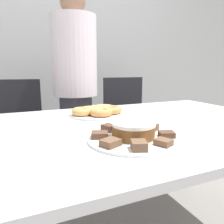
{
  "coord_description": "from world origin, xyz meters",
  "views": [
    {
      "loc": [
        -0.38,
        -0.89,
        0.98
      ],
      "look_at": [
        0.01,
        0.02,
        0.79
      ],
      "focal_mm": 35.0,
      "sensor_mm": 36.0,
      "label": 1
    }
  ],
  "objects": [
    {
      "name": "donut_2",
      "position": [
        0.09,
        0.23,
        0.76
      ],
      "size": [
        0.13,
        0.13,
        0.04
      ],
      "color": "#D18E4C",
      "rests_on": "plate_donuts"
    },
    {
      "name": "wall_back",
      "position": [
        0.0,
        1.61,
        1.3
      ],
      "size": [
        8.0,
        0.05,
        2.6
      ],
      "color": "#A8AAAD",
      "rests_on": "ground_plane"
    },
    {
      "name": "plate_cake",
      "position": [
        -0.01,
        -0.21,
        0.73
      ],
      "size": [
        0.34,
        0.34,
        0.01
      ],
      "color": "white",
      "rests_on": "table"
    },
    {
      "name": "lamington_4",
      "position": [
        -0.05,
        -0.33,
        0.75
      ],
      "size": [
        0.06,
        0.07,
        0.03
      ],
      "rotation": [
        0.0,
        0.0,
        4.35
      ],
      "color": "brown",
      "rests_on": "plate_cake"
    },
    {
      "name": "donut_0",
      "position": [
        0.03,
        0.26,
        0.76
      ],
      "size": [
        0.13,
        0.13,
        0.04
      ],
      "color": "#E5AD66",
      "rests_on": "plate_donuts"
    },
    {
      "name": "lamington_0",
      "position": [
        0.04,
        -0.1,
        0.75
      ],
      "size": [
        0.07,
        0.07,
        0.02
      ],
      "rotation": [
        0.0,
        0.0,
        1.21
      ],
      "color": "brown",
      "rests_on": "plate_cake"
    },
    {
      "name": "frosted_cake",
      "position": [
        -0.01,
        -0.21,
        0.77
      ],
      "size": [
        0.16,
        0.16,
        0.06
      ],
      "color": "brown",
      "rests_on": "plate_cake"
    },
    {
      "name": "lamington_1",
      "position": [
        -0.06,
        -0.1,
        0.75
      ],
      "size": [
        0.06,
        0.06,
        0.03
      ],
      "rotation": [
        0.0,
        0.0,
        1.99
      ],
      "color": "#513828",
      "rests_on": "plate_cake"
    },
    {
      "name": "donut_4",
      "position": [
        0.0,
        0.32,
        0.75
      ],
      "size": [
        0.11,
        0.11,
        0.03
      ],
      "color": "#D18E4C",
      "rests_on": "plate_donuts"
    },
    {
      "name": "lamington_5",
      "position": [
        0.04,
        -0.33,
        0.75
      ],
      "size": [
        0.06,
        0.07,
        0.02
      ],
      "rotation": [
        0.0,
        0.0,
        5.13
      ],
      "color": "brown",
      "rests_on": "plate_cake"
    },
    {
      "name": "lamington_7",
      "position": [
        0.1,
        -0.16,
        0.75
      ],
      "size": [
        0.06,
        0.06,
        0.03
      ],
      "rotation": [
        0.0,
        0.0,
        6.7
      ],
      "color": "brown",
      "rests_on": "plate_cake"
    },
    {
      "name": "donut_3",
      "position": [
        0.08,
        0.31,
        0.75
      ],
      "size": [
        0.12,
        0.12,
        0.03
      ],
      "color": "#E5AD66",
      "rests_on": "plate_donuts"
    },
    {
      "name": "office_chair_right",
      "position": [
        0.55,
        0.85,
        0.43
      ],
      "size": [
        0.46,
        0.46,
        0.9
      ],
      "rotation": [
        0.0,
        0.0,
        -0.05
      ],
      "color": "black",
      "rests_on": "ground_plane"
    },
    {
      "name": "table",
      "position": [
        0.0,
        0.0,
        0.66
      ],
      "size": [
        1.84,
        1.02,
        0.73
      ],
      "color": "silver",
      "rests_on": "ground_plane"
    },
    {
      "name": "lamington_3",
      "position": [
        -0.12,
        -0.26,
        0.75
      ],
      "size": [
        0.07,
        0.07,
        0.02
      ],
      "rotation": [
        0.0,
        0.0,
        3.56
      ],
      "color": "brown",
      "rests_on": "plate_cake"
    },
    {
      "name": "donut_1",
      "position": [
        0.02,
        0.18,
        0.76
      ],
      "size": [
        0.12,
        0.12,
        0.04
      ],
      "color": "#D18E4C",
      "rests_on": "plate_donuts"
    },
    {
      "name": "office_chair_left",
      "position": [
        -0.44,
        0.85,
        0.43
      ],
      "size": [
        0.52,
        0.52,
        0.9
      ],
      "rotation": [
        0.0,
        0.0,
        -0.2
      ],
      "color": "black",
      "rests_on": "ground_plane"
    },
    {
      "name": "person_standing",
      "position": [
        0.05,
        0.85,
        0.83
      ],
      "size": [
        0.35,
        0.35,
        1.57
      ],
      "color": "#383842",
      "rests_on": "ground_plane"
    },
    {
      "name": "plate_donuts",
      "position": [
        0.03,
        0.26,
        0.73
      ],
      "size": [
        0.33,
        0.33,
        0.01
      ],
      "color": "white",
      "rests_on": "table"
    },
    {
      "name": "napkin",
      "position": [
        -0.43,
        -0.07,
        0.73
      ],
      "size": [
        0.17,
        0.14,
        0.01
      ],
      "color": "white",
      "rests_on": "table"
    },
    {
      "name": "lamington_2",
      "position": [
        -0.12,
        -0.17,
        0.75
      ],
      "size": [
        0.07,
        0.07,
        0.02
      ],
      "rotation": [
        0.0,
        0.0,
        2.78
      ],
      "color": "brown",
      "rests_on": "plate_cake"
    },
    {
      "name": "lamington_6",
      "position": [
        0.11,
        -0.26,
        0.75
      ],
      "size": [
        0.07,
        0.06,
        0.02
      ],
      "rotation": [
        0.0,
        0.0,
        5.92
      ],
      "color": "#513828",
      "rests_on": "plate_cake"
    },
    {
      "name": "donut_5",
      "position": [
        -0.07,
        0.24,
        0.76
      ],
      "size": [
        0.11,
        0.11,
        0.04
      ],
      "color": "tan",
      "rests_on": "plate_donuts"
    }
  ]
}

